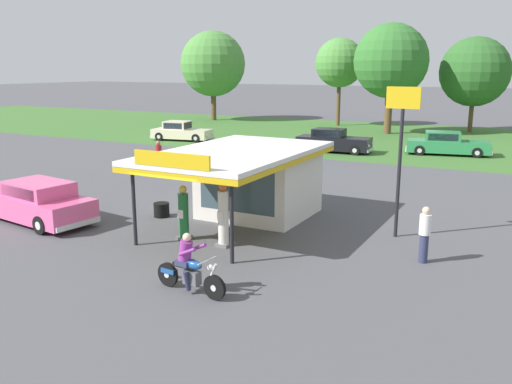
{
  "coord_description": "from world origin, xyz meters",
  "views": [
    {
      "loc": [
        9.84,
        -13.7,
        5.65
      ],
      "look_at": [
        1.24,
        2.56,
        1.4
      ],
      "focal_mm": 38.14,
      "sensor_mm": 36.0,
      "label": 1
    }
  ],
  "objects_px": {
    "parked_car_back_row_centre_right": "(181,132)",
    "spare_tire_stack": "(162,210)",
    "gas_pump_offside": "(223,217)",
    "featured_classic_sedan": "(34,202)",
    "parked_car_back_row_far_right": "(447,144)",
    "parked_car_back_row_right": "(333,141)",
    "bystander_strolling_foreground": "(425,233)",
    "gas_pump_nearside": "(184,215)",
    "bystander_admiring_sedan": "(159,155)",
    "motorcycle_with_rider": "(189,268)",
    "roadside_pole_sign": "(401,137)"
  },
  "relations": [
    {
      "from": "motorcycle_with_rider",
      "to": "spare_tire_stack",
      "type": "xyz_separation_m",
      "value": [
        -5.09,
        5.48,
        -0.38
      ]
    },
    {
      "from": "featured_classic_sedan",
      "to": "parked_car_back_row_far_right",
      "type": "xyz_separation_m",
      "value": [
        11.09,
        23.6,
        -0.03
      ]
    },
    {
      "from": "bystander_strolling_foreground",
      "to": "bystander_admiring_sedan",
      "type": "xyz_separation_m",
      "value": [
        -15.7,
        7.75,
        0.01
      ]
    },
    {
      "from": "gas_pump_nearside",
      "to": "parked_car_back_row_centre_right",
      "type": "bearing_deg",
      "value": 125.72
    },
    {
      "from": "gas_pump_nearside",
      "to": "gas_pump_offside",
      "type": "bearing_deg",
      "value": 0.01
    },
    {
      "from": "roadside_pole_sign",
      "to": "gas_pump_nearside",
      "type": "bearing_deg",
      "value": -149.8
    },
    {
      "from": "parked_car_back_row_far_right",
      "to": "parked_car_back_row_centre_right",
      "type": "xyz_separation_m",
      "value": [
        -19.63,
        -2.23,
        -0.02
      ]
    },
    {
      "from": "parked_car_back_row_centre_right",
      "to": "bystander_strolling_foreground",
      "type": "xyz_separation_m",
      "value": [
        22.36,
        -19.15,
        0.23
      ]
    },
    {
      "from": "roadside_pole_sign",
      "to": "spare_tire_stack",
      "type": "height_order",
      "value": "roadside_pole_sign"
    },
    {
      "from": "motorcycle_with_rider",
      "to": "spare_tire_stack",
      "type": "bearing_deg",
      "value": 132.9
    },
    {
      "from": "motorcycle_with_rider",
      "to": "parked_car_back_row_far_right",
      "type": "distance_m",
      "value": 26.5
    },
    {
      "from": "parked_car_back_row_centre_right",
      "to": "gas_pump_offside",
      "type": "bearing_deg",
      "value": -51.55
    },
    {
      "from": "parked_car_back_row_centre_right",
      "to": "spare_tire_stack",
      "type": "distance_m",
      "value": 22.45
    },
    {
      "from": "gas_pump_nearside",
      "to": "motorcycle_with_rider",
      "type": "xyz_separation_m",
      "value": [
        2.69,
        -3.57,
        -0.18
      ]
    },
    {
      "from": "gas_pump_nearside",
      "to": "parked_car_back_row_centre_right",
      "type": "distance_m",
      "value": 25.39
    },
    {
      "from": "bystander_strolling_foreground",
      "to": "parked_car_back_row_centre_right",
      "type": "bearing_deg",
      "value": 139.43
    },
    {
      "from": "gas_pump_nearside",
      "to": "bystander_strolling_foreground",
      "type": "bearing_deg",
      "value": 11.05
    },
    {
      "from": "gas_pump_offside",
      "to": "parked_car_back_row_centre_right",
      "type": "distance_m",
      "value": 26.33
    },
    {
      "from": "gas_pump_nearside",
      "to": "bystander_strolling_foreground",
      "type": "distance_m",
      "value": 7.68
    },
    {
      "from": "featured_classic_sedan",
      "to": "spare_tire_stack",
      "type": "distance_m",
      "value": 4.73
    },
    {
      "from": "featured_classic_sedan",
      "to": "bystander_strolling_foreground",
      "type": "bearing_deg",
      "value": 9.15
    },
    {
      "from": "parked_car_back_row_right",
      "to": "bystander_strolling_foreground",
      "type": "bearing_deg",
      "value": -62.91
    },
    {
      "from": "parked_car_back_row_right",
      "to": "bystander_admiring_sedan",
      "type": "bearing_deg",
      "value": -117.87
    },
    {
      "from": "parked_car_back_row_far_right",
      "to": "bystander_strolling_foreground",
      "type": "relative_size",
      "value": 3.27
    },
    {
      "from": "motorcycle_with_rider",
      "to": "spare_tire_stack",
      "type": "distance_m",
      "value": 7.49
    },
    {
      "from": "featured_classic_sedan",
      "to": "parked_car_back_row_centre_right",
      "type": "distance_m",
      "value": 23.01
    },
    {
      "from": "motorcycle_with_rider",
      "to": "bystander_admiring_sedan",
      "type": "height_order",
      "value": "bystander_admiring_sedan"
    },
    {
      "from": "gas_pump_offside",
      "to": "bystander_admiring_sedan",
      "type": "bearing_deg",
      "value": 136.5
    },
    {
      "from": "gas_pump_offside",
      "to": "parked_car_back_row_centre_right",
      "type": "relative_size",
      "value": 0.42
    },
    {
      "from": "gas_pump_offside",
      "to": "motorcycle_with_rider",
      "type": "relative_size",
      "value": 0.95
    },
    {
      "from": "bystander_strolling_foreground",
      "to": "gas_pump_nearside",
      "type": "bearing_deg",
      "value": -168.95
    },
    {
      "from": "parked_car_back_row_right",
      "to": "parked_car_back_row_centre_right",
      "type": "bearing_deg",
      "value": 179.49
    },
    {
      "from": "parked_car_back_row_centre_right",
      "to": "parked_car_back_row_right",
      "type": "relative_size",
      "value": 0.96
    },
    {
      "from": "roadside_pole_sign",
      "to": "spare_tire_stack",
      "type": "bearing_deg",
      "value": -168.88
    },
    {
      "from": "featured_classic_sedan",
      "to": "roadside_pole_sign",
      "type": "bearing_deg",
      "value": 19.27
    },
    {
      "from": "parked_car_back_row_right",
      "to": "roadside_pole_sign",
      "type": "relative_size",
      "value": 1.03
    },
    {
      "from": "gas_pump_nearside",
      "to": "roadside_pole_sign",
      "type": "relative_size",
      "value": 0.37
    },
    {
      "from": "parked_car_back_row_right",
      "to": "featured_classic_sedan",
      "type": "bearing_deg",
      "value": -100.87
    },
    {
      "from": "spare_tire_stack",
      "to": "parked_car_back_row_right",
      "type": "bearing_deg",
      "value": 89.36
    },
    {
      "from": "parked_car_back_row_centre_right",
      "to": "bystander_admiring_sedan",
      "type": "distance_m",
      "value": 13.2
    },
    {
      "from": "parked_car_back_row_far_right",
      "to": "roadside_pole_sign",
      "type": "xyz_separation_m",
      "value": [
        1.4,
        -19.24,
        2.72
      ]
    },
    {
      "from": "parked_car_back_row_right",
      "to": "bystander_admiring_sedan",
      "type": "relative_size",
      "value": 3.01
    },
    {
      "from": "bystander_admiring_sedan",
      "to": "parked_car_back_row_centre_right",
      "type": "bearing_deg",
      "value": 120.28
    },
    {
      "from": "roadside_pole_sign",
      "to": "spare_tire_stack",
      "type": "xyz_separation_m",
      "value": [
        -8.61,
        -1.69,
        -3.14
      ]
    },
    {
      "from": "gas_pump_offside",
      "to": "parked_car_back_row_far_right",
      "type": "height_order",
      "value": "gas_pump_offside"
    },
    {
      "from": "gas_pump_offside",
      "to": "featured_classic_sedan",
      "type": "relative_size",
      "value": 0.36
    },
    {
      "from": "motorcycle_with_rider",
      "to": "bystander_admiring_sedan",
      "type": "xyz_separation_m",
      "value": [
        -10.86,
        12.79,
        0.26
      ]
    },
    {
      "from": "roadside_pole_sign",
      "to": "featured_classic_sedan",
      "type": "bearing_deg",
      "value": -160.73
    },
    {
      "from": "parked_car_back_row_right",
      "to": "gas_pump_offside",
      "type": "bearing_deg",
      "value": -79.64
    },
    {
      "from": "gas_pump_offside",
      "to": "spare_tire_stack",
      "type": "xyz_separation_m",
      "value": [
        -3.95,
        1.92,
        -0.69
      ]
    }
  ]
}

